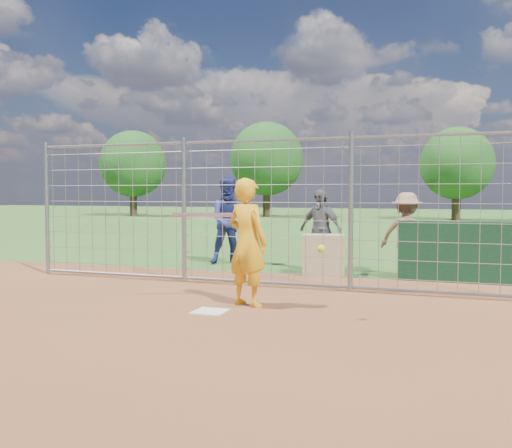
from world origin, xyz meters
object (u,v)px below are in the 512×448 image
at_px(batter, 247,242).
at_px(equipment_bin, 324,255).
at_px(bystander_b, 320,230).
at_px(bystander_a, 230,221).
at_px(bystander_c, 406,234).

bearing_deg(batter, equipment_bin, -75.67).
distance_m(bystander_b, equipment_bin, 0.73).
bearing_deg(bystander_a, equipment_bin, -52.80).
xyz_separation_m(batter, bystander_b, (0.16, 3.82, -0.06)).
relative_size(batter, bystander_c, 1.13).
xyz_separation_m(bystander_a, bystander_c, (3.92, -0.53, -0.17)).
bearing_deg(bystander_c, batter, 76.24).
xyz_separation_m(bystander_a, equipment_bin, (2.40, -1.07, -0.58)).
relative_size(bystander_c, equipment_bin, 2.02).
xyz_separation_m(batter, bystander_a, (-2.04, 4.35, 0.07)).
xyz_separation_m(batter, equipment_bin, (0.36, 3.29, -0.51)).
height_order(bystander_a, bystander_b, bystander_a).
bearing_deg(equipment_bin, bystander_a, 144.62).
bearing_deg(bystander_b, equipment_bin, -47.49).
relative_size(batter, equipment_bin, 2.28).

